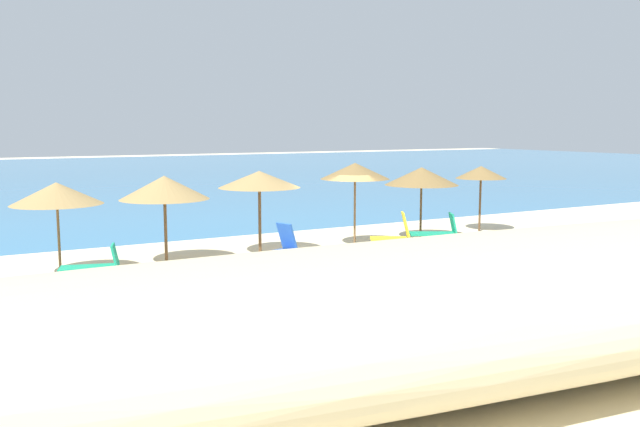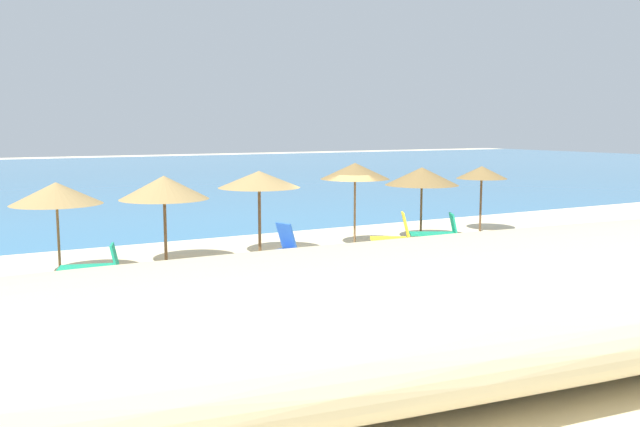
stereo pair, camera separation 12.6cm
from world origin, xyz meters
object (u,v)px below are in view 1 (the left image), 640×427
(beach_umbrella_2, at_px, (259,180))
(beach_umbrella_3, at_px, (355,171))
(lounge_chair_0, at_px, (438,231))
(cooler_box, at_px, (536,241))
(lounge_chair_2, at_px, (395,234))
(beach_umbrella_1, at_px, (164,188))
(lounge_chair_3, at_px, (279,247))
(beach_umbrella_4, at_px, (422,176))
(beach_ball, at_px, (385,260))
(lounge_chair_1, at_px, (95,265))
(beach_umbrella_0, at_px, (57,194))
(beach_umbrella_5, at_px, (481,173))

(beach_umbrella_2, relative_size, beach_umbrella_3, 0.94)
(lounge_chair_0, height_order, cooler_box, lounge_chair_0)
(beach_umbrella_2, xyz_separation_m, lounge_chair_2, (4.33, -1.32, -1.88))
(beach_umbrella_2, bearing_deg, beach_umbrella_1, 179.15)
(beach_umbrella_3, bearing_deg, lounge_chair_2, -49.40)
(beach_umbrella_1, distance_m, lounge_chair_3, 3.80)
(lounge_chair_2, distance_m, cooler_box, 4.89)
(beach_umbrella_2, xyz_separation_m, lounge_chair_3, (-0.05, -1.48, -1.93))
(beach_umbrella_1, relative_size, beach_umbrella_4, 1.00)
(beach_umbrella_1, bearing_deg, beach_ball, -32.03)
(beach_umbrella_3, xyz_separation_m, lounge_chair_1, (-8.72, -0.95, -2.15))
(beach_umbrella_0, relative_size, lounge_chair_3, 1.75)
(beach_umbrella_0, relative_size, beach_ball, 7.20)
(beach_umbrella_0, distance_m, beach_ball, 9.37)
(lounge_chair_2, xyz_separation_m, beach_ball, (-1.84, -2.09, -0.36))
(beach_umbrella_0, xyz_separation_m, cooler_box, (14.82, -3.16, -2.08))
(beach_umbrella_0, bearing_deg, lounge_chair_2, -6.45)
(beach_umbrella_1, relative_size, lounge_chair_0, 1.53)
(beach_umbrella_1, distance_m, cooler_box, 12.46)
(beach_umbrella_0, bearing_deg, beach_umbrella_2, 1.39)
(beach_umbrella_3, height_order, lounge_chair_0, beach_umbrella_3)
(beach_umbrella_4, distance_m, lounge_chair_1, 11.77)
(lounge_chair_2, bearing_deg, lounge_chair_1, 119.45)
(lounge_chair_1, bearing_deg, beach_umbrella_2, -60.63)
(beach_umbrella_0, relative_size, cooler_box, 4.90)
(beach_umbrella_0, xyz_separation_m, beach_ball, (8.53, -3.26, -2.10))
(beach_umbrella_0, bearing_deg, beach_umbrella_3, -0.61)
(lounge_chair_2, distance_m, beach_ball, 2.80)
(beach_umbrella_5, bearing_deg, cooler_box, -101.95)
(lounge_chair_1, bearing_deg, lounge_chair_0, -73.14)
(cooler_box, bearing_deg, beach_umbrella_3, 150.32)
(lounge_chair_2, bearing_deg, beach_umbrella_2, 103.21)
(beach_umbrella_0, relative_size, lounge_chair_2, 1.83)
(beach_umbrella_4, relative_size, beach_ball, 7.35)
(beach_umbrella_3, distance_m, lounge_chair_0, 3.68)
(lounge_chair_2, xyz_separation_m, cooler_box, (4.46, -1.99, -0.34))
(beach_umbrella_1, xyz_separation_m, beach_umbrella_5, (12.58, 0.27, 0.01))
(beach_umbrella_5, height_order, lounge_chair_2, beach_umbrella_5)
(beach_umbrella_3, distance_m, lounge_chair_1, 9.03)
(beach_ball, bearing_deg, beach_umbrella_5, 27.80)
(beach_umbrella_3, distance_m, beach_umbrella_5, 6.18)
(lounge_chair_0, bearing_deg, beach_umbrella_5, -36.72)
(beach_ball, bearing_deg, beach_umbrella_4, 40.47)
(lounge_chair_0, distance_m, lounge_chair_1, 11.58)
(beach_umbrella_3, xyz_separation_m, beach_umbrella_5, (6.14, 0.57, -0.28))
(beach_umbrella_1, distance_m, beach_umbrella_5, 12.58)
(beach_umbrella_4, distance_m, lounge_chair_2, 2.86)
(beach_umbrella_1, relative_size, beach_umbrella_2, 0.98)
(beach_umbrella_2, bearing_deg, beach_umbrella_5, 1.91)
(lounge_chair_0, relative_size, cooler_box, 3.28)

